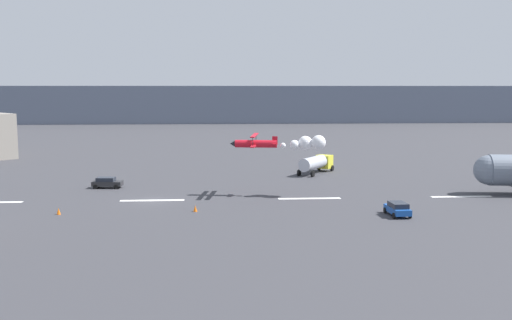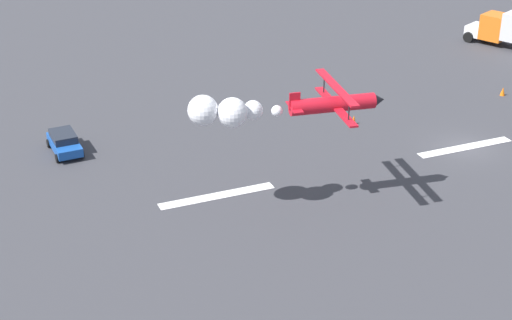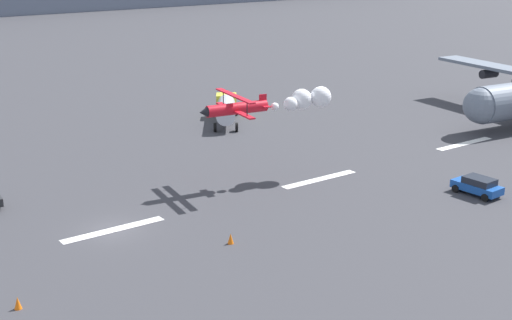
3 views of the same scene
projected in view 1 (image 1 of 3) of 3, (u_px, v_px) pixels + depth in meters
name	position (u px, v px, depth m)	size (l,w,h in m)	color
ground_plane	(152.00, 200.00, 73.84)	(440.00, 440.00, 0.00)	#38383D
runway_stripe_4	(152.00, 200.00, 73.84)	(8.00, 0.90, 0.01)	white
runway_stripe_5	(310.00, 198.00, 75.12)	(8.00, 0.90, 0.01)	white
runway_stripe_6	(461.00, 197.00, 76.40)	(8.00, 0.90, 0.01)	white
mountain_ridge_distant	(197.00, 104.00, 236.20)	(396.00, 16.00, 14.78)	slate
stunt_biplane_red	(292.00, 143.00, 76.57)	(12.41, 6.67, 2.01)	red
fuel_tanker_truck	(316.00, 163.00, 96.94)	(7.17, 8.88, 2.90)	yellow
followme_car_yellow	(398.00, 208.00, 64.92)	(2.21, 4.20, 1.52)	#194CA5
airport_staff_sedan	(107.00, 182.00, 82.90)	(4.27, 2.33, 1.52)	#262628
traffic_cone_near	(59.00, 211.00, 65.60)	(0.44, 0.44, 0.75)	orange
traffic_cone_far	(195.00, 208.00, 67.12)	(0.44, 0.44, 0.75)	orange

